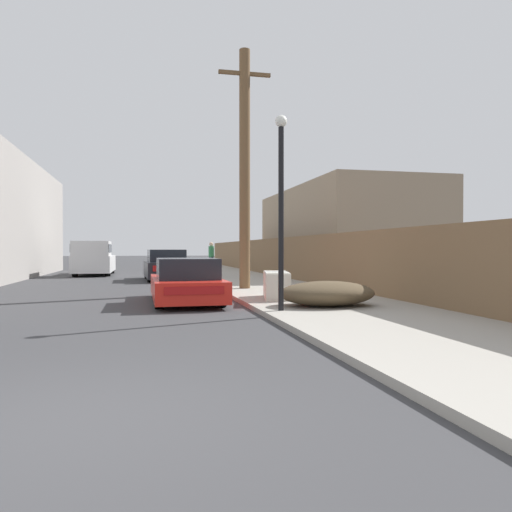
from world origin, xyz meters
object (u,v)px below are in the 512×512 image
Objects in this scene: discarded_fridge at (276,285)px; pickup_truck at (94,259)px; parked_sports_car_red at (186,282)px; utility_pole at (245,167)px; street_lamp at (281,196)px; pedestrian at (211,256)px; car_parked_mid at (166,266)px; brush_pile at (327,293)px.

discarded_fridge is 17.17m from pickup_truck.
parked_sports_car_red is at bearing 104.08° from pickup_truck.
pickup_truck is (-3.82, 15.44, 0.38)m from parked_sports_car_red.
utility_pole is 1.92× the size of street_lamp.
utility_pole is 4.56× the size of pedestrian.
car_parked_mid is at bearing 98.00° from street_lamp.
utility_pole is 3.52× the size of brush_pile.
pickup_truck reaches higher than parked_sports_car_red.
car_parked_mid is (-0.09, 10.21, 0.12)m from parked_sports_car_red.
parked_sports_car_red reaches higher than brush_pile.
brush_pile is 1.30× the size of pedestrian.
brush_pile is at bearing -59.51° from discarded_fridge.
brush_pile is at bearing -78.10° from car_parked_mid.
street_lamp reaches higher than pedestrian.
street_lamp is (5.62, -18.62, 1.68)m from pickup_truck.
pickup_truck is at bearing 103.60° from parked_sports_car_red.
discarded_fridge is at bearing 111.45° from pickup_truck.
car_parked_mid is 13.66m from street_lamp.
utility_pole is (-0.14, 3.64, 3.79)m from discarded_fridge.
pedestrian is (1.24, 20.55, -1.57)m from street_lamp.
street_lamp is (-0.61, -2.63, 2.13)m from discarded_fridge.
utility_pole is at bearing 103.60° from discarded_fridge.
discarded_fridge is 5.25m from utility_pole.
pickup_truck is 3.01× the size of pedestrian.
pickup_truck is at bearing 111.03° from brush_pile.
pedestrian is at bearing 99.39° from discarded_fridge.
brush_pile is (0.70, -2.01, -0.07)m from discarded_fridge.
discarded_fridge is 2.13m from brush_pile.
street_lamp is 1.83× the size of brush_pile.
pedestrian is (0.77, 14.28, -3.23)m from utility_pole.
street_lamp is at bearing -60.84° from parked_sports_car_red.
pickup_truck is at bearing 123.39° from car_parked_mid.
car_parked_mid is at bearing 90.19° from parked_sports_car_red.
street_lamp is at bearing -94.28° from utility_pole.
utility_pole reaches higher than discarded_fridge.
discarded_fridge is at bearing -87.81° from utility_pole.
pedestrian is (6.86, 1.92, 0.11)m from pickup_truck.
parked_sports_car_red is 15.91m from pickup_truck.
pedestrian is at bearing 86.91° from utility_pole.
car_parked_mid is 2.66× the size of pedestrian.
parked_sports_car_red is at bearing -99.92° from pedestrian.
car_parked_mid is (-2.49, 10.75, 0.19)m from discarded_fridge.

